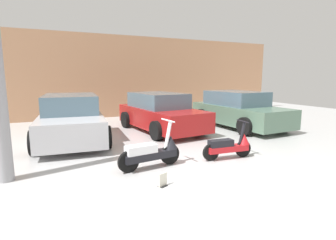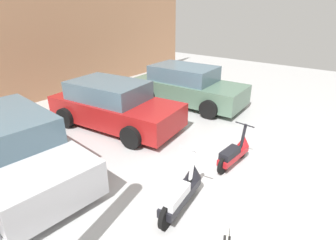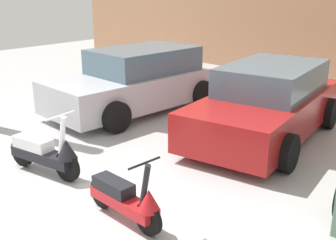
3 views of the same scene
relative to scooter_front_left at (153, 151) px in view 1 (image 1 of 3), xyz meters
name	(u,v)px [view 1 (image 1 of 3)]	position (x,y,z in m)	size (l,w,h in m)	color
ground_plane	(208,170)	(1.07, -0.66, -0.38)	(28.00, 28.00, 0.00)	#B2B2B2
wall_back	(116,77)	(1.07, 8.23, 1.71)	(19.60, 0.12, 4.18)	tan
scooter_front_left	(153,151)	(0.00, 0.00, 0.00)	(1.54, 0.58, 1.08)	black
scooter_front_right	(230,145)	(2.02, -0.15, -0.04)	(1.37, 0.49, 0.96)	black
car_rear_left	(71,119)	(-1.48, 3.58, 0.33)	(2.38, 4.51, 1.49)	#B7B7BC
car_rear_center	(160,113)	(1.79, 3.92, 0.31)	(2.46, 4.45, 1.45)	maroon
car_rear_right	(238,110)	(5.03, 3.26, 0.32)	(2.28, 4.44, 1.48)	#51705B
placard_near_left_scooter	(163,181)	(-0.20, -1.06, -0.27)	(0.20, 0.17, 0.26)	black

